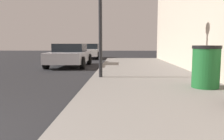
% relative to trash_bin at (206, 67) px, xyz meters
% --- Properties ---
extents(trash_bin, '(0.71, 0.71, 1.08)m').
position_rel_trash_bin_xyz_m(trash_bin, '(0.00, 0.00, 0.00)').
color(trash_bin, '#195926').
rests_on(trash_bin, sidewalk).
extents(car_silver, '(2.05, 4.07, 1.27)m').
position_rel_trash_bin_xyz_m(car_silver, '(-4.98, 6.79, -0.05)').
color(car_silver, '#B7B7BF').
rests_on(car_silver, ground_plane).
extents(car_white, '(1.94, 4.07, 1.27)m').
position_rel_trash_bin_xyz_m(car_white, '(-4.80, 13.82, -0.05)').
color(car_white, white).
rests_on(car_white, ground_plane).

